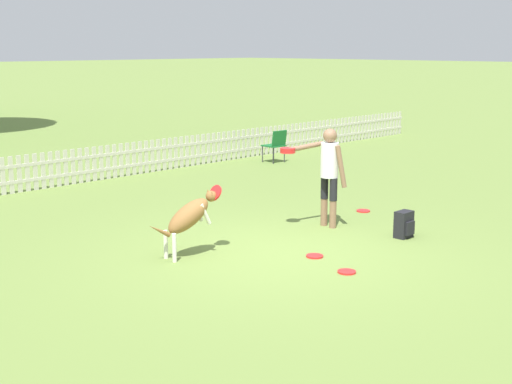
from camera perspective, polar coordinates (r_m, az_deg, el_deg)
ground_plane at (r=9.84m, az=1.63°, el=-4.95°), size 240.00×240.00×0.00m
handler_person at (r=11.12m, az=5.70°, el=2.07°), size 0.89×0.74×1.56m
leaping_dog at (r=9.62m, az=-5.35°, el=-1.90°), size 1.15×0.40×0.93m
frisbee_near_handler at (r=9.10m, az=7.28°, el=-6.35°), size 0.23×0.23×0.02m
frisbee_near_dog at (r=12.43m, az=8.57°, el=-1.50°), size 0.23×0.23×0.02m
frisbee_midfield at (r=9.71m, az=4.72°, el=-5.13°), size 0.23×0.23×0.02m
backpack_on_grass at (r=10.82m, az=11.77°, el=-2.57°), size 0.28×0.22×0.40m
picket_fence at (r=14.76m, az=-16.95°, el=1.60°), size 25.82×0.04×0.73m
folding_chair_green_right at (r=17.41m, az=1.60°, el=3.92°), size 0.48×0.49×0.80m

